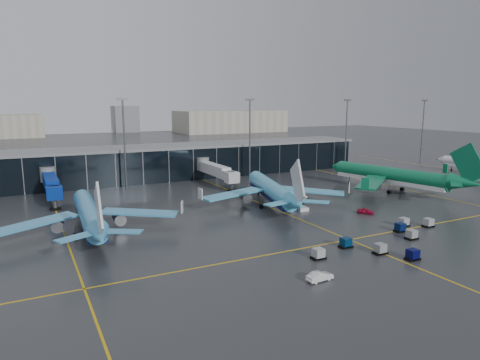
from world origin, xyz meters
name	(u,v)px	position (x,y,z in m)	size (l,w,h in m)	color
ground	(259,226)	(0.00, 0.00, 0.00)	(600.00, 600.00, 0.00)	#282B2D
terminal_pier	(164,162)	(0.00, 62.00, 5.42)	(142.00, 17.00, 10.70)	black
jet_bridges	(51,183)	(-35.00, 42.99, 4.55)	(94.00, 27.50, 7.20)	#595B60
flood_masts	(191,138)	(5.00, 50.00, 13.81)	(203.00, 0.50, 25.50)	#595B60
distant_hangars	(146,123)	(49.94, 270.08, 8.79)	(260.00, 71.00, 22.00)	#B2AD99
taxi_lines	(274,209)	(10.00, 10.61, 0.01)	(220.00, 120.00, 0.02)	gold
airliner_arkefly	(88,202)	(-30.62, 10.34, 6.04)	(34.49, 39.28, 12.07)	#3D94C8
airliner_klm_near	(271,179)	(11.03, 13.67, 6.37)	(36.38, 41.43, 12.73)	#42ABD8
airliner_aer_lingus	(390,166)	(49.10, 13.40, 7.05)	(40.30, 45.90, 14.10)	#0C6740
baggage_carts	(390,238)	(15.47, -19.14, 0.76)	(32.43, 15.42, 1.70)	black
mobile_airstair	(301,207)	(14.92, 6.70, 0.77)	(2.49, 3.39, 3.45)	white
service_van_red	(366,211)	(25.60, -2.52, 0.62)	(1.46, 3.63, 1.24)	#AB0D2F
service_van_white	(320,276)	(-5.86, -27.03, 0.66)	(1.39, 3.98, 1.31)	silver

